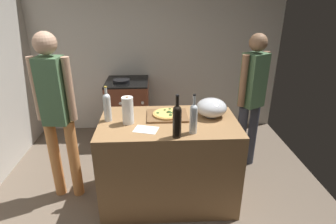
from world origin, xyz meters
name	(u,v)px	position (x,y,z in m)	size (l,w,h in m)	color
ground_plane	(148,172)	(0.00, 1.26, -0.01)	(3.99, 3.12, 0.02)	#6B5B4C
kitchen_wall_rear	(147,47)	(0.00, 2.57, 1.30)	(3.99, 0.10, 2.60)	beige
counter	(169,160)	(0.22, 0.80, 0.45)	(1.33, 0.79, 0.90)	#9E7247
cutting_board	(167,116)	(0.22, 0.90, 0.91)	(0.40, 0.32, 0.02)	brown
pizza	(167,114)	(0.22, 0.90, 0.93)	(0.29, 0.29, 0.03)	tan
mixing_bowl	(211,108)	(0.65, 0.89, 0.99)	(0.30, 0.30, 0.18)	#B2B2B7
paper_towel_roll	(128,110)	(-0.16, 0.77, 1.03)	(0.11, 0.11, 0.26)	white
wine_bottle_amber	(177,120)	(0.28, 0.47, 1.06)	(0.07, 0.07, 0.38)	black
wine_bottle_dark	(194,117)	(0.43, 0.54, 1.05)	(0.07, 0.07, 0.36)	silver
wine_bottle_clear	(107,106)	(-0.35, 0.84, 1.05)	(0.07, 0.07, 0.34)	silver
recipe_sheet	(146,130)	(0.01, 0.62, 0.90)	(0.21, 0.15, 0.00)	white
stove	(129,110)	(-0.29, 2.17, 0.45)	(0.60, 0.64, 0.93)	brown
person_in_stripes	(56,108)	(-0.85, 0.90, 1.01)	(0.39, 0.22, 1.73)	#D88C4C
person_in_red	(252,94)	(1.22, 1.35, 0.95)	(0.36, 0.29, 1.64)	#383D4C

